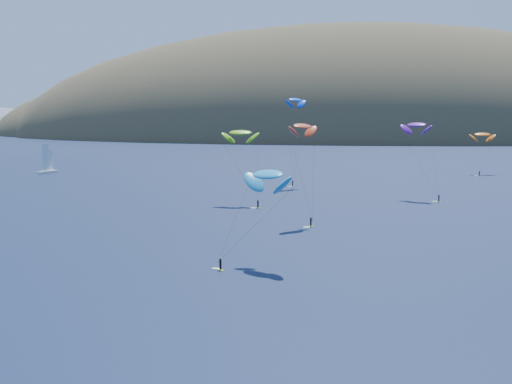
{
  "coord_description": "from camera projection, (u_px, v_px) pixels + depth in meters",
  "views": [
    {
      "loc": [
        31.15,
        -41.58,
        23.52
      ],
      "look_at": [
        12.59,
        80.0,
        9.0
      ],
      "focal_mm": 50.0,
      "sensor_mm": 36.0,
      "label": 1
    }
  ],
  "objects": [
    {
      "name": "island",
      "position": [
        375.0,
        149.0,
        595.68
      ],
      "size": [
        730.0,
        300.0,
        210.0
      ],
      "color": "#3D3526",
      "rests_on": "ground"
    },
    {
      "name": "sailboat",
      "position": [
        48.0,
        171.0,
        258.38
      ],
      "size": [
        10.21,
        8.98,
        12.2
      ],
      "rotation": [
        0.0,
        0.0,
        -0.29
      ],
      "color": "white",
      "rests_on": "ground"
    },
    {
      "name": "kitesurfer_3",
      "position": [
        241.0,
        133.0,
        175.77
      ],
      "size": [
        10.95,
        11.52,
        19.92
      ],
      "rotation": [
        0.0,
        0.0,
        0.04
      ],
      "color": "#BBFF1C",
      "rests_on": "ground"
    },
    {
      "name": "kitesurfer_4",
      "position": [
        295.0,
        100.0,
        214.98
      ],
      "size": [
        7.89,
        8.88,
        28.29
      ],
      "rotation": [
        0.0,
        0.0,
        0.95
      ],
      "color": "#BBFF1C",
      "rests_on": "ground"
    },
    {
      "name": "kitesurfer_5",
      "position": [
        268.0,
        175.0,
        107.01
      ],
      "size": [
        11.74,
        10.96,
        16.18
      ],
      "rotation": [
        0.0,
        0.0,
        -0.7
      ],
      "color": "#BBFF1C",
      "rests_on": "ground"
    },
    {
      "name": "kitesurfer_6",
      "position": [
        417.0,
        125.0,
        186.02
      ],
      "size": [
        10.73,
        12.69,
        21.53
      ],
      "rotation": [
        0.0,
        0.0,
        -0.55
      ],
      "color": "#BBFF1C",
      "rests_on": "ground"
    },
    {
      "name": "kitesurfer_9",
      "position": [
        302.0,
        126.0,
        143.99
      ],
      "size": [
        7.29,
        8.82,
        21.98
      ],
      "rotation": [
        0.0,
        0.0,
        0.93
      ],
      "color": "#BBFF1C",
      "rests_on": "ground"
    },
    {
      "name": "kitesurfer_11",
      "position": [
        482.0,
        134.0,
        255.3
      ],
      "size": [
        9.29,
        11.88,
        16.57
      ],
      "rotation": [
        0.0,
        0.0,
        0.14
      ],
      "color": "#BBFF1C",
      "rests_on": "ground"
    }
  ]
}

